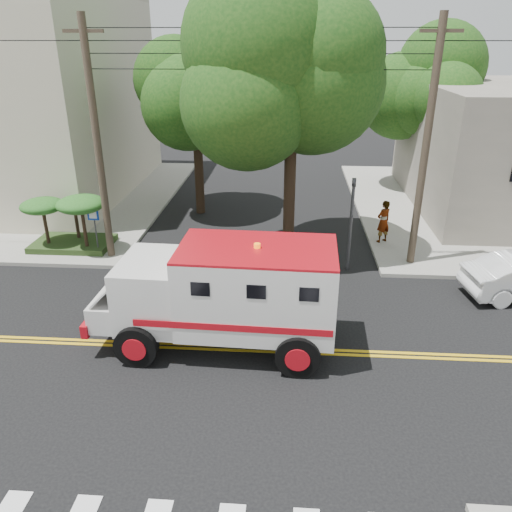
{
  "coord_description": "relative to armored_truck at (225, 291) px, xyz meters",
  "views": [
    {
      "loc": [
        1.51,
        -11.98,
        8.2
      ],
      "look_at": [
        0.46,
        3.01,
        1.6
      ],
      "focal_mm": 35.0,
      "sensor_mm": 36.0,
      "label": 1
    }
  ],
  "objects": [
    {
      "name": "utility_pole_left",
      "position": [
        -5.41,
        5.82,
        2.74
      ],
      "size": [
        0.28,
        0.28,
        9.0
      ],
      "primitive_type": "cylinder",
      "color": "#382D23",
      "rests_on": "ground"
    },
    {
      "name": "tree_right",
      "position": [
        9.03,
        15.59,
        4.33
      ],
      "size": [
        4.8,
        4.5,
        8.2
      ],
      "color": "black",
      "rests_on": "ground"
    },
    {
      "name": "palm_planter",
      "position": [
        -7.25,
        6.44,
        -0.12
      ],
      "size": [
        3.52,
        2.63,
        2.36
      ],
      "color": "#1E3314",
      "rests_on": "sidewalk_nw"
    },
    {
      "name": "sidewalk_nw",
      "position": [
        -13.31,
        13.32,
        -1.69
      ],
      "size": [
        17.0,
        17.0,
        0.15
      ],
      "primitive_type": "cube",
      "color": "gray",
      "rests_on": "ground"
    },
    {
      "name": "tree_left",
      "position": [
        -2.49,
        11.6,
        3.97
      ],
      "size": [
        4.48,
        4.2,
        7.7
      ],
      "color": "black",
      "rests_on": "ground"
    },
    {
      "name": "traffic_signal",
      "position": [
        3.99,
        5.42,
        0.46
      ],
      "size": [
        0.15,
        0.18,
        3.6
      ],
      "color": "#3F3F42",
      "rests_on": "ground"
    },
    {
      "name": "accessibility_sign",
      "position": [
        -6.01,
        5.99,
        -0.4
      ],
      "size": [
        0.45,
        0.1,
        2.02
      ],
      "color": "#3F3F42",
      "rests_on": "ground"
    },
    {
      "name": "armored_truck",
      "position": [
        0.0,
        0.0,
        0.0
      ],
      "size": [
        6.9,
        2.97,
        3.1
      ],
      "rotation": [
        0.0,
        0.0,
        -0.04
      ],
      "color": "silver",
      "rests_on": "ground"
    },
    {
      "name": "utility_pole_right",
      "position": [
        6.49,
        6.02,
        2.74
      ],
      "size": [
        0.28,
        0.28,
        9.0
      ],
      "primitive_type": "cylinder",
      "color": "#382D23",
      "rests_on": "ground"
    },
    {
      "name": "ground",
      "position": [
        0.19,
        -0.18,
        -1.76
      ],
      "size": [
        100.0,
        100.0,
        0.0
      ],
      "primitive_type": "plane",
      "color": "black",
      "rests_on": "ground"
    },
    {
      "name": "pedestrian_a",
      "position": [
        5.69,
        8.05,
        -0.7
      ],
      "size": [
        0.8,
        0.74,
        1.83
      ],
      "primitive_type": "imported",
      "rotation": [
        0.0,
        0.0,
        3.73
      ],
      "color": "gray",
      "rests_on": "sidewalk_ne"
    },
    {
      "name": "tree_main",
      "position": [
        2.13,
        6.03,
        5.44
      ],
      "size": [
        6.08,
        5.7,
        9.85
      ],
      "color": "black",
      "rests_on": "ground"
    },
    {
      "name": "pedestrian_b",
      "position": [
        10.23,
        8.41,
        -0.76
      ],
      "size": [
        1.02,
        0.92,
        1.71
      ],
      "primitive_type": "imported",
      "rotation": [
        0.0,
        0.0,
        2.73
      ],
      "color": "gray",
      "rests_on": "sidewalk_ne"
    }
  ]
}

